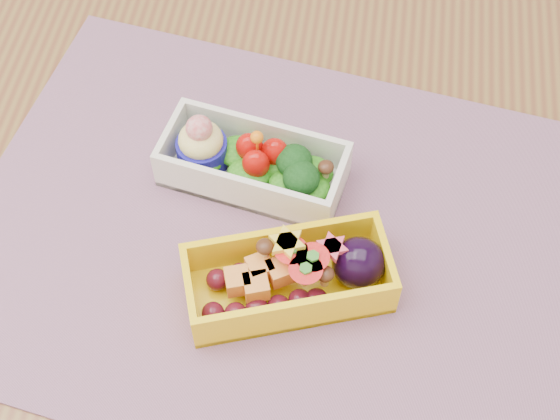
# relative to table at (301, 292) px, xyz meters

# --- Properties ---
(table) EXTENTS (1.20, 0.80, 0.75)m
(table) POSITION_rel_table_xyz_m (0.00, 0.00, 0.00)
(table) COLOR brown
(table) RESTS_ON ground
(placemat) EXTENTS (0.61, 0.50, 0.00)m
(placemat) POSITION_rel_table_xyz_m (-0.03, -0.00, 0.10)
(placemat) COLOR gray
(placemat) RESTS_ON table
(bento_white) EXTENTS (0.18, 0.10, 0.07)m
(bento_white) POSITION_rel_table_xyz_m (-0.06, 0.06, 0.13)
(bento_white) COLOR white
(bento_white) RESTS_ON placemat
(bento_yellow) EXTENTS (0.19, 0.13, 0.06)m
(bento_yellow) POSITION_rel_table_xyz_m (-0.00, -0.05, 0.13)
(bento_yellow) COLOR yellow
(bento_yellow) RESTS_ON placemat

